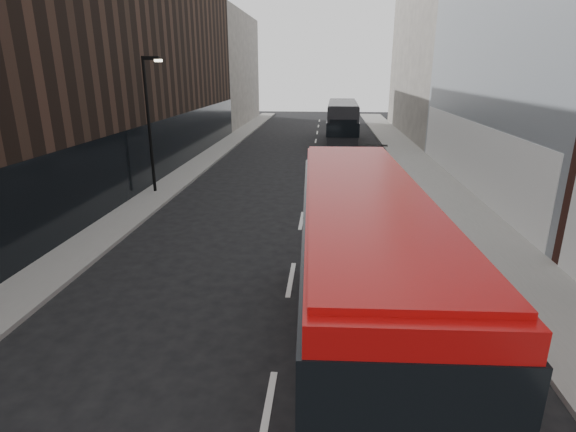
% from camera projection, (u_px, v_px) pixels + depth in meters
% --- Properties ---
extents(sidewalk_right, '(3.00, 80.00, 0.15)m').
position_uv_depth(sidewalk_right, '(422.00, 170.00, 30.06)').
color(sidewalk_right, slate).
rests_on(sidewalk_right, ground).
extents(sidewalk_left, '(2.00, 80.00, 0.15)m').
position_uv_depth(sidewalk_left, '(196.00, 166.00, 31.32)').
color(sidewalk_left, slate).
rests_on(sidewalk_left, ground).
extents(building_modern_block, '(5.03, 22.00, 20.00)m').
position_uv_depth(building_modern_block, '(535.00, 0.00, 22.91)').
color(building_modern_block, '#A3A7AD').
rests_on(building_modern_block, ground).
extents(building_victorian, '(6.50, 24.00, 21.00)m').
position_uv_depth(building_victorian, '(433.00, 37.00, 44.78)').
color(building_victorian, '#635D57').
rests_on(building_victorian, ground).
extents(building_left_mid, '(5.00, 24.00, 14.00)m').
position_uv_depth(building_left_mid, '(164.00, 63.00, 34.20)').
color(building_left_mid, black).
rests_on(building_left_mid, ground).
extents(building_left_far, '(5.00, 20.00, 13.00)m').
position_uv_depth(building_left_far, '(226.00, 70.00, 55.19)').
color(building_left_far, '#635D57').
rests_on(building_left_far, ground).
extents(street_lamp, '(1.06, 0.22, 7.00)m').
position_uv_depth(street_lamp, '(150.00, 116.00, 23.44)').
color(street_lamp, black).
rests_on(street_lamp, sidewalk_left).
extents(red_bus, '(2.86, 10.55, 4.23)m').
position_uv_depth(red_bus, '(360.00, 270.00, 9.72)').
color(red_bus, '#990909').
rests_on(red_bus, ground).
extents(grey_bus, '(2.92, 11.53, 3.70)m').
position_uv_depth(grey_bus, '(342.00, 121.00, 41.68)').
color(grey_bus, black).
rests_on(grey_bus, ground).
extents(car_a, '(1.73, 4.04, 1.36)m').
position_uv_depth(car_a, '(348.00, 197.00, 21.52)').
color(car_a, black).
rests_on(car_a, ground).
extents(car_b, '(2.05, 4.50, 1.43)m').
position_uv_depth(car_b, '(332.00, 162.00, 29.60)').
color(car_b, gray).
rests_on(car_b, ground).
extents(car_c, '(2.52, 5.29, 1.49)m').
position_uv_depth(car_c, '(375.00, 161.00, 29.83)').
color(car_c, black).
rests_on(car_c, ground).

